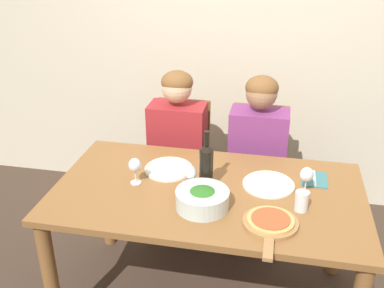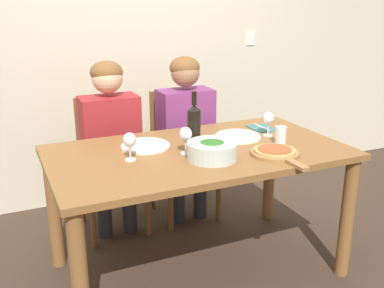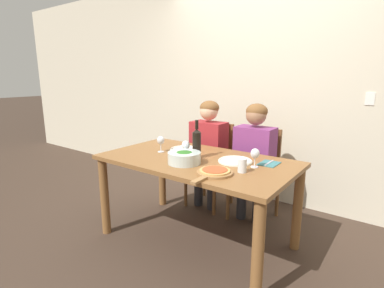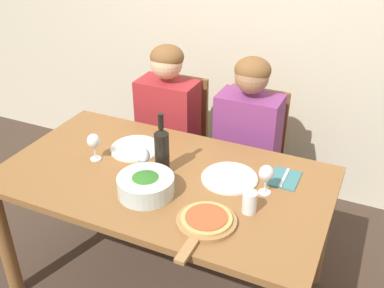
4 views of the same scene
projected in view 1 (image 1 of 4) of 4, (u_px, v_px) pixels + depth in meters
The scene contains 16 objects.
back_wall at pixel (239, 31), 3.30m from camera, with size 10.00×0.06×2.70m.
dining_table at pixel (208, 208), 2.45m from camera, with size 1.65×0.92×0.77m.
chair_left at pixel (181, 162), 3.27m from camera, with size 0.42×0.42×0.93m.
chair_right at pixel (257, 169), 3.17m from camera, with size 0.42×0.42×0.93m.
person_woman at pixel (177, 140), 3.07m from camera, with size 0.47×0.51×1.20m.
person_man at pixel (258, 147), 2.97m from camera, with size 0.47×0.51×1.20m.
wine_bottle at pixel (206, 165), 2.36m from camera, with size 0.07×0.07×0.33m.
broccoli_bowl at pixel (203, 199), 2.23m from camera, with size 0.27×0.27×0.10m.
dinner_plate_left at pixel (169, 169), 2.58m from camera, with size 0.28×0.28×0.02m.
dinner_plate_right at pixel (269, 184), 2.43m from camera, with size 0.28×0.28×0.02m.
pizza_on_board at pixel (270, 223), 2.10m from camera, with size 0.26×0.40×0.04m.
wine_glass_left at pixel (135, 166), 2.41m from camera, with size 0.07×0.07×0.15m.
wine_glass_right at pixel (307, 176), 2.32m from camera, with size 0.07×0.07×0.15m.
wine_glass_centre at pixel (190, 174), 2.34m from camera, with size 0.07×0.07×0.15m.
water_tumbler at pixel (302, 201), 2.20m from camera, with size 0.07×0.07×0.10m.
fork_on_napkin at pixel (314, 179), 2.49m from camera, with size 0.14×0.18×0.01m.
Camera 1 is at (0.33, -2.03, 2.03)m, focal length 42.00 mm.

